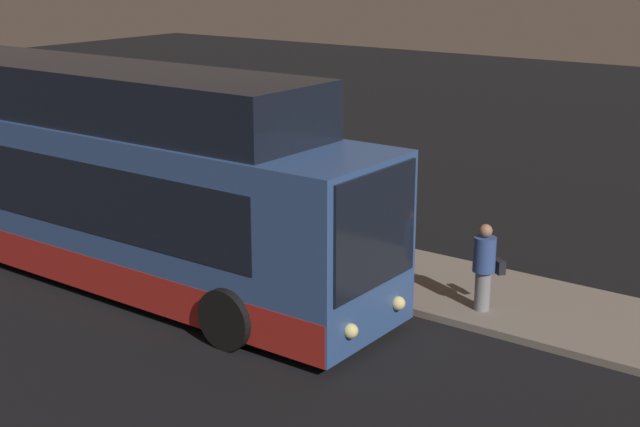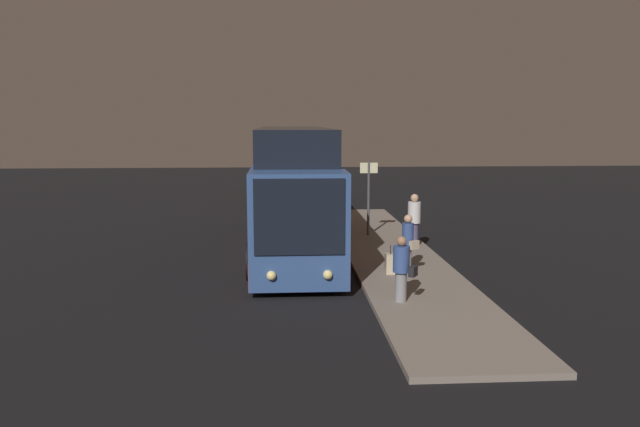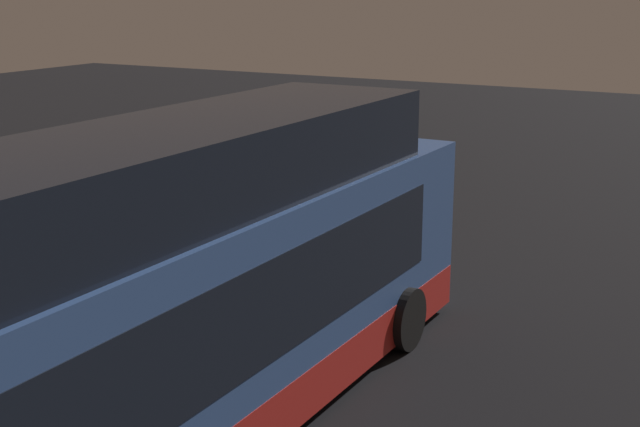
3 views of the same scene
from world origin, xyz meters
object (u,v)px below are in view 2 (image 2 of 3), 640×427
object	(u,v)px
bus_lead	(294,195)
passenger_boarding	(408,240)
passenger_waiting	(414,219)
suitcase	(390,264)
bus_second	(288,172)
passenger_with_bags	(402,267)
sign_post	(369,190)

from	to	relation	value
bus_lead	passenger_boarding	size ratio (longest dim) A/B	7.76
passenger_waiting	suitcase	distance (m)	4.02
bus_lead	bus_second	xyz separation A→B (m)	(-14.28, 0.00, -0.38)
bus_lead	passenger_waiting	bearing A→B (deg)	80.60
passenger_waiting	suitcase	xyz separation A→B (m)	(3.68, -1.46, -0.69)
bus_lead	bus_second	size ratio (longest dim) A/B	1.17
suitcase	passenger_with_bags	bearing A→B (deg)	-4.52
passenger_waiting	suitcase	bearing A→B (deg)	-39.30
bus_lead	sign_post	xyz separation A→B (m)	(-1.63, 2.83, -0.03)
passenger_boarding	sign_post	world-z (taller)	sign_post
passenger_waiting	sign_post	world-z (taller)	sign_post
suitcase	sign_post	bearing A→B (deg)	177.97
bus_lead	bus_second	bearing A→B (deg)	180.00
bus_second	passenger_with_bags	distance (m)	21.53
passenger_waiting	sign_post	xyz separation A→B (m)	(-2.31, -1.24, 0.72)
bus_lead	passenger_with_bags	world-z (taller)	bus_lead
bus_lead	passenger_with_bags	distance (m)	7.55
bus_lead	suitcase	xyz separation A→B (m)	(4.36, 2.62, -1.45)
passenger_boarding	passenger_with_bags	distance (m)	3.14
bus_lead	passenger_waiting	size ratio (longest dim) A/B	6.94
bus_lead	sign_post	size ratio (longest dim) A/B	4.54
passenger_waiting	bus_second	bearing A→B (deg)	177.52
bus_second	passenger_boarding	xyz separation A→B (m)	(18.34, 3.18, -0.46)
passenger_with_bags	suitcase	size ratio (longest dim) A/B	1.96
bus_second	sign_post	distance (m)	12.97
sign_post	bus_second	bearing A→B (deg)	-167.39
passenger_waiting	sign_post	distance (m)	2.72
bus_second	suitcase	bearing A→B (deg)	7.99
sign_post	passenger_waiting	bearing A→B (deg)	28.33
bus_second	passenger_boarding	world-z (taller)	bus_second
passenger_boarding	suitcase	bearing A→B (deg)	-3.93
passenger_waiting	passenger_with_bags	xyz separation A→B (m)	(6.43, -1.67, -0.14)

